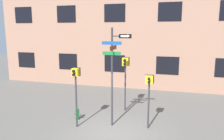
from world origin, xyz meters
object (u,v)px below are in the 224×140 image
Objects in this scene: pedestrian_signal_right at (149,87)px; fire_hydrant at (77,114)px; pedestrian_signal_left at (76,82)px; pedestrian_signal_across at (125,69)px; street_sign_pole at (113,69)px.

pedestrian_signal_right is 4.04× the size of fire_hydrant.
pedestrian_signal_across reaches higher than pedestrian_signal_left.
fire_hydrant is at bearing 178.91° from pedestrian_signal_right.
street_sign_pole reaches higher than fire_hydrant.
street_sign_pole is 7.42× the size of fire_hydrant.
pedestrian_signal_right is (1.61, 0.14, -0.79)m from street_sign_pole.
street_sign_pole is 2.14m from pedestrian_signal_across.
pedestrian_signal_across is (-1.50, 1.97, 0.43)m from pedestrian_signal_right.
pedestrian_signal_left is 2.04m from fire_hydrant.
street_sign_pole is at bearing -92.76° from pedestrian_signal_across.
pedestrian_signal_right reaches higher than fire_hydrant.
street_sign_pole is 3.11m from fire_hydrant.
street_sign_pole is 1.63× the size of pedestrian_signal_left.
pedestrian_signal_across reaches higher than fire_hydrant.
pedestrian_signal_left is (-1.60, -0.59, -0.58)m from street_sign_pole.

